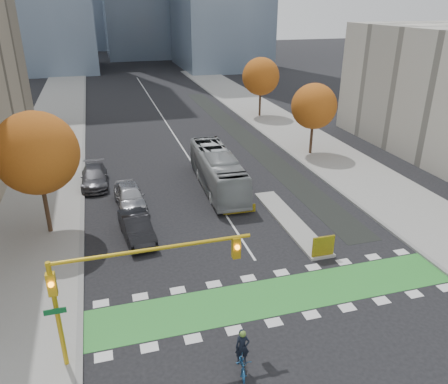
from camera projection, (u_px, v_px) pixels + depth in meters
ground at (289, 313)px, 21.70m from camera, size 300.00×300.00×0.00m
sidewalk_west at (39, 189)px, 35.82m from camera, size 7.00×120.00×0.15m
sidewalk_east at (333, 158)px, 42.67m from camera, size 7.00×120.00×0.15m
curb_west at (83, 184)px, 36.71m from camera, size 0.30×120.00×0.16m
curb_east at (300, 162)px, 41.78m from camera, size 0.30×120.00×0.16m
bike_crossing at (278, 295)px, 23.01m from camera, size 20.00×3.00×0.01m
centre_line at (164, 119)px, 56.85m from camera, size 0.15×70.00×0.01m
bike_lane_paint at (243, 136)px, 49.96m from camera, size 2.50×50.00×0.01m
median_island at (290, 221)px, 30.59m from camera, size 1.60×10.00×0.16m
hazard_board at (323, 246)px, 26.08m from camera, size 1.40×0.12×1.30m
tree_west at (37, 153)px, 26.93m from camera, size 5.20×5.20×8.22m
tree_east_near at (314, 106)px, 42.11m from camera, size 4.40×4.40×7.08m
tree_east_far at (261, 76)px, 56.15m from camera, size 4.80×4.80×7.65m
traffic_signal_west at (120, 277)px, 17.61m from camera, size 8.53×0.56×5.20m
cyclist at (242, 358)px, 18.09m from camera, size 0.97×1.91×2.10m
bus at (218, 170)px, 35.63m from camera, size 2.97×11.13×3.08m
parked_car_a at (130, 196)px, 32.59m from camera, size 2.37×5.19×1.72m
parked_car_b at (137, 228)px, 28.22m from camera, size 2.21×4.95×1.58m
parked_car_c at (94, 177)px, 36.39m from camera, size 2.24×5.25×1.51m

